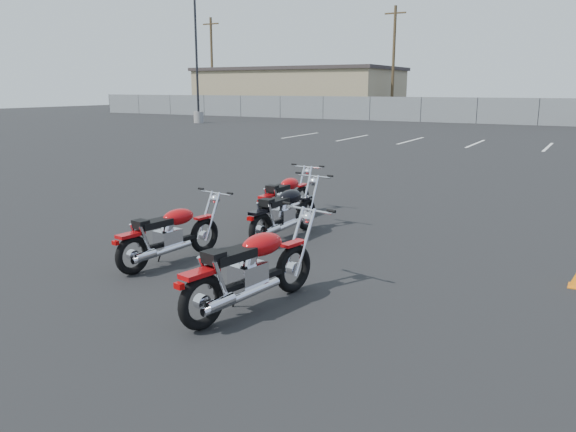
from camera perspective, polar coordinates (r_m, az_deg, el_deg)
The scene contains 11 objects.
ground at distance 7.99m, azimuth -3.38°, elevation -5.23°, with size 120.00×120.00×0.00m, color black.
motorcycle_front_red at distance 10.78m, azimuth -0.23°, elevation 1.95°, with size 0.75×1.94×0.95m.
motorcycle_second_black at distance 9.39m, azimuth -0.32°, elevation 0.38°, with size 0.78×2.01×0.98m.
motorcycle_third_red at distance 8.23m, azimuth -11.87°, elevation -1.83°, with size 0.74×1.92×0.95m.
motorcycle_rear_red at distance 6.38m, azimuth -3.74°, elevation -5.43°, with size 0.90×2.15×1.05m.
light_pole_west at distance 41.26m, azimuth -9.18°, elevation 13.06°, with size 0.80×0.70×10.33m.
chainlink_fence at distance 41.60m, azimuth 24.12°, elevation 9.64°, with size 80.06×0.06×1.80m.
tan_building_west at distance 54.97m, azimuth 1.13°, elevation 12.59°, with size 18.40×10.40×4.30m.
utility_pole_a at distance 56.81m, azimuth -7.74°, elevation 15.04°, with size 1.80×0.24×9.00m.
utility_pole_b at distance 49.14m, azimuth 10.67°, elevation 15.29°, with size 1.80×0.24×9.00m.
parking_line_stripes at distance 27.30m, azimuth 15.42°, elevation 7.26°, with size 15.12×4.00×0.01m.
Camera 1 is at (4.14, -6.36, 2.49)m, focal length 35.00 mm.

